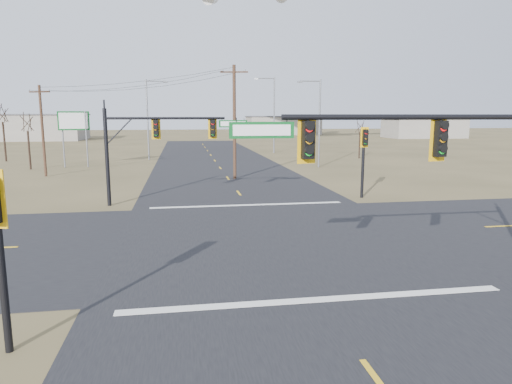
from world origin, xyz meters
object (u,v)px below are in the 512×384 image
mast_arm_near (437,153)px  pedestal_signal_ne (364,147)px  mast_arm_far (161,135)px  bare_tree_b (2,113)px  bare_tree_c (360,126)px  streetlight_b (273,111)px  streetlight_c (149,115)px  bare_tree_a (27,122)px  streetlight_a (318,118)px  utility_pole_far (42,129)px  highway_sign (74,128)px  utility_pole_near (234,121)px

mast_arm_near → pedestal_signal_ne: 17.30m
mast_arm_near → mast_arm_far: size_ratio=1.17×
bare_tree_b → bare_tree_c: size_ratio=1.37×
streetlight_b → streetlight_c: 19.09m
mast_arm_far → streetlight_c: size_ratio=0.89×
pedestal_signal_ne → bare_tree_c: (10.78, 27.53, 0.73)m
streetlight_c → bare_tree_a: streetlight_c is taller
streetlight_a → bare_tree_b: (-35.57, 12.16, 0.61)m
mast_arm_far → utility_pole_far: size_ratio=1.07×
pedestal_signal_ne → bare_tree_a: bare_tree_a is taller
highway_sign → streetlight_c: bearing=30.4°
streetlight_c → bare_tree_b: 17.31m
highway_sign → streetlight_b: size_ratio=0.54×
mast_arm_near → bare_tree_a: size_ratio=1.66×
streetlight_c → bare_tree_c: bearing=-6.1°
mast_arm_near → bare_tree_c: (15.43, 44.16, -0.30)m
utility_pole_near → streetlight_c: size_ratio=0.99×
utility_pole_near → bare_tree_c: bearing=42.6°
mast_arm_far → bare_tree_b: (-19.96, 30.59, 1.47)m
mast_arm_near → utility_pole_far: bearing=111.3°
mast_arm_near → highway_sign: mast_arm_near is taller
streetlight_b → bare_tree_b: 35.35m
utility_pole_near → streetlight_c: streetlight_c is taller
utility_pole_near → streetlight_b: size_ratio=0.89×
streetlight_a → utility_pole_far: bearing=-168.2°
highway_sign → utility_pole_far: bearing=-113.7°
streetlight_a → streetlight_c: 21.58m
mast_arm_far → highway_sign: size_ratio=1.48×
bare_tree_a → streetlight_c: bearing=36.5°
utility_pole_near → streetlight_a: utility_pole_near is taller
utility_pole_far → streetlight_a: 27.02m
mast_arm_far → streetlight_a: bearing=45.4°
bare_tree_b → pedestal_signal_ne: bearing=-42.6°
bare_tree_c → streetlight_c: bearing=174.9°
pedestal_signal_ne → utility_pole_far: bearing=147.1°
utility_pole_far → streetlight_a: size_ratio=0.89×
streetlight_c → pedestal_signal_ne: bearing=-63.0°
mast_arm_near → utility_pole_far: utility_pole_far is taller
bare_tree_b → streetlight_a: bearing=-18.9°
mast_arm_far → bare_tree_c: size_ratio=1.66×
streetlight_c → bare_tree_a: bearing=-144.5°
utility_pole_far → streetlight_b: streetlight_b is taller
streetlight_c → bare_tree_a: (-11.66, -8.64, -0.63)m
utility_pole_near → bare_tree_a: (-20.14, 10.53, -0.16)m
streetlight_b → streetlight_c: streetlight_b is taller
utility_pole_near → highway_sign: size_ratio=1.64×
pedestal_signal_ne → utility_pole_near: size_ratio=0.49×
streetlight_a → bare_tree_a: bearing=179.6°
utility_pole_near → utility_pole_far: size_ratio=1.19×
mast_arm_far → streetlight_b: 40.75m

